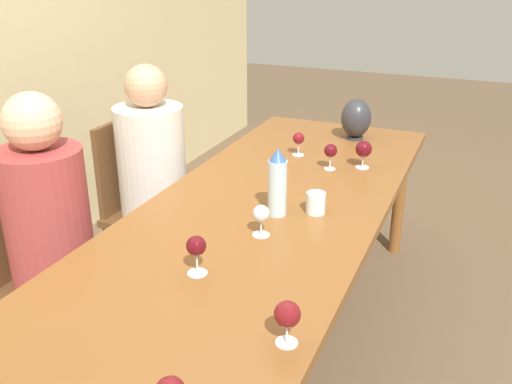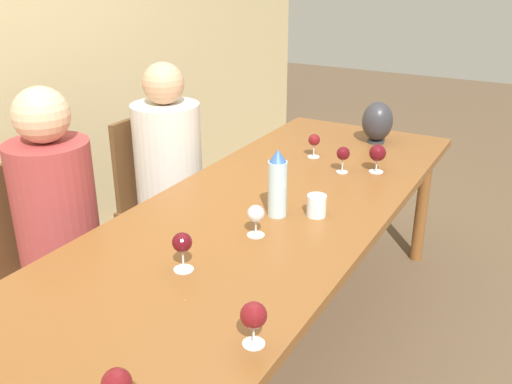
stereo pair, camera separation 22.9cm
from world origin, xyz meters
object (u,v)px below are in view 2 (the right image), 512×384
object	(u,v)px
chair_far	(160,197)
vase	(377,122)
water_bottle	(277,184)
person_far	(171,172)
wine_glass_0	(182,244)
wine_glass_3	(343,154)
wine_glass_4	(314,141)
wine_glass_1	(254,316)
chair_near	(51,257)
wine_glass_6	(256,215)
water_tumbler	(316,206)
person_near	(60,224)
wine_glass_2	(378,153)

from	to	relation	value
chair_far	vase	bearing A→B (deg)	-52.98
water_bottle	person_far	world-z (taller)	person_far
wine_glass_0	wine_glass_3	xyz separation A→B (m)	(1.13, -0.13, -0.01)
water_bottle	wine_glass_3	bearing A→B (deg)	-5.08
wine_glass_3	wine_glass_4	bearing A→B (deg)	56.92
vase	wine_glass_1	xyz separation A→B (m)	(-1.90, -0.28, -0.03)
wine_glass_3	chair_near	world-z (taller)	chair_near
wine_glass_3	wine_glass_6	size ratio (longest dim) A/B	1.05
vase	water_tumbler	bearing A→B (deg)	-174.89
person_near	wine_glass_1	bearing A→B (deg)	-108.34
water_tumbler	wine_glass_0	world-z (taller)	wine_glass_0
vase	person_far	world-z (taller)	person_far
person_far	wine_glass_6	bearing A→B (deg)	-124.80
wine_glass_4	wine_glass_6	world-z (taller)	wine_glass_4
water_tumbler	person_near	world-z (taller)	person_near
vase	chair_far	size ratio (longest dim) A/B	0.25
water_bottle	wine_glass_4	size ratio (longest dim) A/B	2.27
water_tumbler	chair_far	distance (m)	1.16
wine_glass_1	wine_glass_6	distance (m)	0.65
vase	wine_glass_0	world-z (taller)	vase
water_tumbler	person_near	size ratio (longest dim) A/B	0.07
person_near	person_far	distance (m)	0.78
water_bottle	chair_far	world-z (taller)	water_bottle
wine_glass_6	wine_glass_1	bearing A→B (deg)	-151.40
wine_glass_4	chair_far	xyz separation A→B (m)	(-0.34, 0.77, -0.35)
wine_glass_6	chair_far	bearing A→B (deg)	57.79
water_bottle	wine_glass_0	world-z (taller)	water_bottle
water_bottle	wine_glass_6	distance (m)	0.21
wine_glass_2	chair_far	world-z (taller)	chair_far
wine_glass_3	wine_glass_6	distance (m)	0.79
wine_glass_4	vase	bearing A→B (deg)	-27.69
water_tumbler	wine_glass_3	distance (m)	0.53
water_bottle	chair_near	distance (m)	1.08
wine_glass_3	chair_far	world-z (taller)	chair_far
wine_glass_2	chair_far	bearing A→B (deg)	104.26
vase	water_bottle	bearing A→B (deg)	177.60
wine_glass_1	wine_glass_6	xyz separation A→B (m)	(0.57, 0.31, -0.01)
wine_glass_0	chair_near	xyz separation A→B (m)	(0.16, 0.85, -0.36)
wine_glass_0	person_far	distance (m)	1.22
chair_near	vase	bearing A→B (deg)	-32.79
vase	wine_glass_3	xyz separation A→B (m)	(-0.53, -0.01, -0.03)
wine_glass_6	wine_glass_0	bearing A→B (deg)	165.01
chair_far	person_near	size ratio (longest dim) A/B	0.74
chair_near	person_near	bearing A→B (deg)	-90.00
wine_glass_0	wine_glass_4	bearing A→B (deg)	3.61
wine_glass_3	person_near	xyz separation A→B (m)	(-0.98, 0.89, -0.17)
wine_glass_0	chair_far	size ratio (longest dim) A/B	0.15
water_bottle	wine_glass_4	xyz separation A→B (m)	(0.73, 0.16, -0.05)
wine_glass_1	wine_glass_2	bearing A→B (deg)	5.02
chair_far	person_far	xyz separation A→B (m)	(-0.00, -0.09, 0.17)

